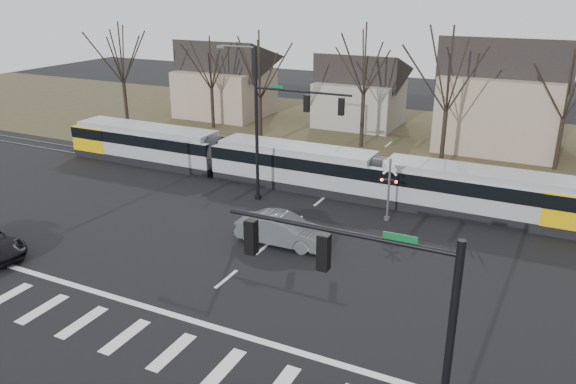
% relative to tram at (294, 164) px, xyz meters
% --- Properties ---
extents(ground, '(140.00, 140.00, 0.00)m').
position_rel_tram_xyz_m(ground, '(2.98, -16.00, -1.65)').
color(ground, black).
extents(grass_verge, '(140.00, 28.00, 0.01)m').
position_rel_tram_xyz_m(grass_verge, '(2.98, 16.00, -1.64)').
color(grass_verge, '#38331E').
rests_on(grass_verge, ground).
extents(crosswalk, '(27.00, 2.60, 0.01)m').
position_rel_tram_xyz_m(crosswalk, '(2.98, -20.00, -1.64)').
color(crosswalk, silver).
rests_on(crosswalk, ground).
extents(stop_line, '(28.00, 0.35, 0.01)m').
position_rel_tram_xyz_m(stop_line, '(2.98, -17.80, -1.64)').
color(stop_line, silver).
rests_on(stop_line, ground).
extents(lane_dashes, '(0.18, 30.00, 0.01)m').
position_rel_tram_xyz_m(lane_dashes, '(2.98, -0.00, -1.64)').
color(lane_dashes, silver).
rests_on(lane_dashes, ground).
extents(rail_pair, '(90.00, 1.52, 0.06)m').
position_rel_tram_xyz_m(rail_pair, '(2.98, -0.20, -1.62)').
color(rail_pair, '#59595E').
rests_on(rail_pair, ground).
extents(tram, '(39.92, 2.96, 3.03)m').
position_rel_tram_xyz_m(tram, '(0.00, 0.00, 0.00)').
color(tram, gray).
rests_on(tram, ground).
extents(sedan, '(2.20, 5.37, 1.72)m').
position_rel_tram_xyz_m(sedan, '(3.68, -9.13, -0.79)').
color(sedan, '#52565A').
rests_on(sedan, ground).
extents(signal_pole_near_right, '(6.72, 0.44, 8.00)m').
position_rel_tram_xyz_m(signal_pole_near_right, '(13.09, -22.00, 3.52)').
color(signal_pole_near_right, black).
rests_on(signal_pole_near_right, ground).
extents(signal_pole_far, '(9.28, 0.44, 10.20)m').
position_rel_tram_xyz_m(signal_pole_far, '(0.57, -3.50, 4.05)').
color(signal_pole_far, black).
rests_on(signal_pole_far, ground).
extents(rail_crossing_signal, '(1.08, 0.36, 4.00)m').
position_rel_tram_xyz_m(rail_crossing_signal, '(7.98, -3.21, 0.24)').
color(rail_crossing_signal, '#59595B').
rests_on(rail_crossing_signal, ground).
extents(tree_row, '(59.20, 7.20, 10.00)m').
position_rel_tram_xyz_m(tree_row, '(4.98, 10.00, 3.35)').
color(tree_row, black).
rests_on(tree_row, ground).
extents(house_a, '(9.72, 8.64, 8.60)m').
position_rel_tram_xyz_m(house_a, '(-17.02, 18.00, 2.81)').
color(house_a, gray).
rests_on(house_a, ground).
extents(house_b, '(8.64, 7.56, 7.65)m').
position_rel_tram_xyz_m(house_b, '(-2.02, 20.00, 2.32)').
color(house_b, gray).
rests_on(house_b, ground).
extents(house_c, '(10.80, 8.64, 10.10)m').
position_rel_tram_xyz_m(house_c, '(11.98, 17.00, 3.58)').
color(house_c, gray).
rests_on(house_c, ground).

